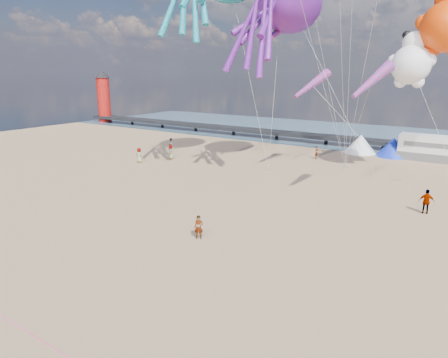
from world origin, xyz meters
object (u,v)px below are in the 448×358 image
windsock_mid (312,85)px  tent_white (360,144)px  windsock_right (372,81)px  kite_teddy_orange (446,27)px  kite_octopus_purple (290,2)px  beachgoer_3 (427,202)px  lighthouse (104,100)px  kite_panda (411,65)px  windsock_left (279,31)px  beachgoer_5 (317,153)px  beachgoer_6 (171,152)px  tent_blue (393,147)px  sandbag_d (398,180)px  sandbag_a (268,170)px  standing_person (199,227)px  beachgoer_0 (139,155)px  motorhome_0 (429,148)px  sandbag_b (375,177)px  sandbag_e (345,167)px  beachgoer_7 (171,144)px

windsock_mid → tent_white: bearing=100.7°
windsock_right → windsock_mid: bearing=155.2°
kite_teddy_orange → kite_octopus_purple: bearing=-156.6°
beachgoer_3 → lighthouse: bearing=-30.9°
kite_panda → windsock_left: (-11.89, -3.45, 3.27)m
beachgoer_5 → beachgoer_6: beachgoer_6 is taller
tent_blue → windsock_left: bearing=-122.6°
sandbag_d → sandbag_a: bearing=-165.0°
standing_person → beachgoer_0: size_ratio=0.90×
kite_panda → windsock_left: 12.80m
standing_person → beachgoer_6: size_ratio=0.87×
lighthouse → motorhome_0: 62.20m
beachgoer_6 → sandbag_a: 12.61m
kite_teddy_orange → windsock_mid: size_ratio=1.46×
tent_white → beachgoer_0: tent_white is taller
sandbag_b → kite_octopus_purple: kite_octopus_purple is taller
sandbag_d → tent_blue: bearing=104.0°
sandbag_a → windsock_mid: (3.80, 1.35, 8.91)m
tent_blue → sandbag_e: bearing=-107.8°
windsock_left → tent_blue: bearing=54.0°
beachgoer_7 → kite_panda: 30.03m
motorhome_0 → kite_panda: kite_panda is taller
lighthouse → motorhome_0: size_ratio=1.36×
beachgoer_3 → sandbag_a: bearing=-28.6°
kite_panda → sandbag_a: bearing=-170.5°
beachgoer_5 → windsock_left: 15.54m
kite_teddy_orange → windsock_mid: bearing=-153.0°
beachgoer_7 → lighthouse: bearing=24.6°
motorhome_0 → beachgoer_3: size_ratio=3.52×
lighthouse → sandbag_a: (48.56, -19.14, -4.39)m
lighthouse → beachgoer_6: 41.65m
lighthouse → standing_person: lighthouse is taller
sandbag_b → windsock_mid: size_ratio=0.10×
beachgoer_3 → sandbag_d: bearing=-77.8°
windsock_right → windsock_left: bearing=167.6°
kite_teddy_orange → windsock_left: (-14.31, -3.98, 0.08)m
beachgoer_3 → windsock_right: 9.84m
windsock_left → motorhome_0: bearing=44.0°
beachgoer_0 → kite_panda: bearing=-176.2°
sandbag_d → standing_person: bearing=-109.5°
beachgoer_3 → sandbag_e: 14.70m
kite_teddy_orange → windsock_left: kite_teddy_orange is taller
standing_person → windsock_left: 23.86m
lighthouse → motorhome_0: lighthouse is taller
beachgoer_7 → windsock_mid: size_ratio=0.32×
tent_blue → beachgoer_3: size_ratio=2.13×
kite_panda → windsock_left: bearing=-173.6°
beachgoer_5 → sandbag_e: 5.23m
sandbag_b → kite_teddy_orange: bearing=22.1°
tent_white → windsock_right: windsock_right is taller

